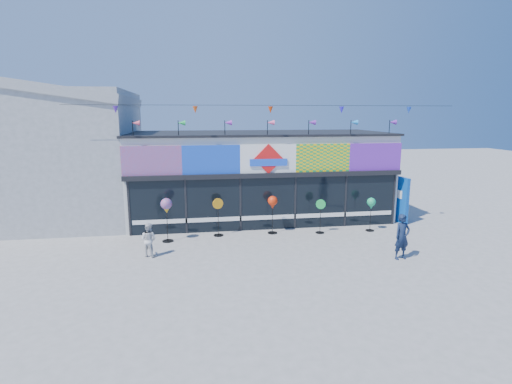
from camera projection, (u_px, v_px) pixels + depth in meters
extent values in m
plane|color=gray|center=(286.00, 256.00, 14.13)|extent=(80.00, 80.00, 0.00)
cube|color=silver|center=(258.00, 175.00, 19.56)|extent=(12.00, 5.00, 4.00)
cube|color=black|center=(268.00, 204.00, 17.25)|extent=(11.60, 0.12, 2.30)
cube|color=black|center=(268.00, 175.00, 16.97)|extent=(12.00, 0.30, 0.20)
cube|color=white|center=(268.00, 217.00, 17.33)|extent=(11.40, 0.10, 0.18)
cube|color=black|center=(258.00, 133.00, 19.17)|extent=(12.20, 5.20, 0.10)
cube|color=black|center=(129.00, 208.00, 16.36)|extent=(0.08, 0.14, 2.30)
cube|color=black|center=(186.00, 206.00, 16.70)|extent=(0.08, 0.14, 2.30)
cube|color=black|center=(240.00, 205.00, 17.05)|extent=(0.08, 0.14, 2.30)
cube|color=black|center=(295.00, 203.00, 17.42)|extent=(0.08, 0.14, 2.30)
cube|color=black|center=(345.00, 201.00, 17.77)|extent=(0.08, 0.14, 2.30)
cube|color=black|center=(393.00, 199.00, 18.12)|extent=(0.08, 0.14, 2.30)
cube|color=red|center=(152.00, 161.00, 16.12)|extent=(2.40, 0.08, 1.20)
cube|color=blue|center=(211.00, 160.00, 16.49)|extent=(2.40, 0.08, 1.20)
cube|color=white|center=(268.00, 159.00, 16.85)|extent=(2.40, 0.08, 1.20)
cube|color=yellow|center=(323.00, 158.00, 17.22)|extent=(2.40, 0.08, 1.20)
cube|color=purple|center=(375.00, 157.00, 17.58)|extent=(2.40, 0.08, 1.20)
cube|color=red|center=(269.00, 159.00, 16.79)|extent=(1.27, 0.06, 1.27)
cube|color=blue|center=(269.00, 162.00, 16.80)|extent=(1.60, 0.05, 0.30)
cube|color=#E34BBB|center=(173.00, 210.00, 16.70)|extent=(0.78, 0.03, 0.78)
cube|color=yellow|center=(205.00, 202.00, 16.84)|extent=(0.92, 0.03, 0.92)
cube|color=#F451C3|center=(237.00, 195.00, 17.00)|extent=(0.78, 0.03, 0.78)
cube|color=#DB410B|center=(268.00, 206.00, 17.31)|extent=(0.92, 0.03, 0.92)
cube|color=yellow|center=(298.00, 201.00, 17.48)|extent=(0.78, 0.03, 0.78)
cube|color=yellow|center=(327.00, 195.00, 17.63)|extent=(0.92, 0.03, 0.92)
cube|color=#17963E|center=(356.00, 202.00, 17.91)|extent=(0.78, 0.03, 0.78)
cylinder|color=black|center=(133.00, 129.00, 16.00)|extent=(0.03, 0.03, 0.70)
cone|color=#DD4964|center=(136.00, 123.00, 15.97)|extent=(0.30, 0.22, 0.22)
cylinder|color=black|center=(178.00, 129.00, 16.27)|extent=(0.03, 0.03, 0.70)
cone|color=green|center=(182.00, 123.00, 16.25)|extent=(0.30, 0.22, 0.22)
cylinder|color=black|center=(225.00, 129.00, 16.56)|extent=(0.03, 0.03, 0.70)
cone|color=purple|center=(228.00, 123.00, 16.53)|extent=(0.30, 0.22, 0.22)
cylinder|color=black|center=(267.00, 129.00, 16.83)|extent=(0.03, 0.03, 0.70)
cone|color=#F4518C|center=(271.00, 123.00, 16.81)|extent=(0.30, 0.22, 0.22)
cylinder|color=black|center=(309.00, 128.00, 17.11)|extent=(0.03, 0.03, 0.70)
cone|color=purple|center=(312.00, 122.00, 17.08)|extent=(0.30, 0.22, 0.22)
cylinder|color=black|center=(351.00, 128.00, 17.40)|extent=(0.03, 0.03, 0.70)
cone|color=#1A88DE|center=(354.00, 122.00, 17.37)|extent=(0.30, 0.22, 0.22)
cylinder|color=black|center=(389.00, 128.00, 17.67)|extent=(0.03, 0.03, 0.70)
cone|color=purple|center=(393.00, 122.00, 17.64)|extent=(0.30, 0.22, 0.22)
cylinder|color=black|center=(271.00, 105.00, 16.02)|extent=(16.00, 0.01, 0.01)
cone|color=#5C24AB|center=(115.00, 110.00, 15.14)|extent=(0.20, 0.20, 0.28)
cone|color=#D84B14|center=(195.00, 110.00, 15.60)|extent=(0.20, 0.20, 0.28)
cone|color=red|center=(270.00, 110.00, 16.06)|extent=(0.20, 0.20, 0.28)
cone|color=#2B1BED|center=(342.00, 110.00, 16.51)|extent=(0.20, 0.20, 0.28)
cone|color=blue|center=(409.00, 110.00, 16.97)|extent=(0.20, 0.20, 0.28)
cube|color=#AAACAF|center=(46.00, 156.00, 18.82)|extent=(8.00, 7.00, 6.00)
cube|color=#AAACAF|center=(39.00, 89.00, 18.23)|extent=(8.18, 7.20, 1.54)
cube|color=#0B4BAA|center=(400.00, 200.00, 18.45)|extent=(0.35, 1.07, 2.12)
cube|color=white|center=(399.00, 194.00, 18.38)|extent=(0.13, 0.48, 0.37)
cylinder|color=black|center=(168.00, 241.00, 15.79)|extent=(0.44, 0.44, 0.03)
cylinder|color=black|center=(167.00, 223.00, 15.65)|extent=(0.03, 0.03, 1.44)
sphere|color=orange|center=(166.00, 204.00, 15.50)|extent=(0.44, 0.44, 0.44)
cone|color=orange|center=(167.00, 211.00, 15.55)|extent=(0.22, 0.22, 0.20)
cylinder|color=black|center=(219.00, 235.00, 16.54)|extent=(0.40, 0.40, 0.03)
cylinder|color=black|center=(218.00, 220.00, 16.41)|extent=(0.02, 0.02, 1.31)
cylinder|color=orange|center=(218.00, 204.00, 16.28)|extent=(0.44, 0.17, 0.44)
cylinder|color=black|center=(272.00, 233.00, 16.88)|extent=(0.41, 0.41, 0.03)
cylinder|color=black|center=(272.00, 217.00, 16.75)|extent=(0.02, 0.02, 1.32)
sphere|color=red|center=(273.00, 201.00, 16.61)|extent=(0.41, 0.41, 0.41)
cone|color=red|center=(273.00, 207.00, 16.66)|extent=(0.20, 0.20, 0.18)
cylinder|color=black|center=(320.00, 233.00, 16.91)|extent=(0.37, 0.37, 0.03)
cylinder|color=black|center=(320.00, 219.00, 16.80)|extent=(0.02, 0.02, 1.20)
cylinder|color=green|center=(321.00, 204.00, 16.68)|extent=(0.40, 0.15, 0.41)
cylinder|color=black|center=(370.00, 230.00, 17.23)|extent=(0.37, 0.37, 0.03)
cylinder|color=black|center=(371.00, 217.00, 17.11)|extent=(0.02, 0.02, 1.20)
sphere|color=#189C5E|center=(371.00, 202.00, 16.98)|extent=(0.37, 0.37, 0.37)
cone|color=#189C5E|center=(371.00, 207.00, 17.03)|extent=(0.18, 0.18, 0.17)
imported|color=#121F3A|center=(402.00, 237.00, 13.74)|extent=(0.64, 0.48, 1.60)
imported|color=silver|center=(149.00, 240.00, 14.05)|extent=(0.68, 0.58, 1.22)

